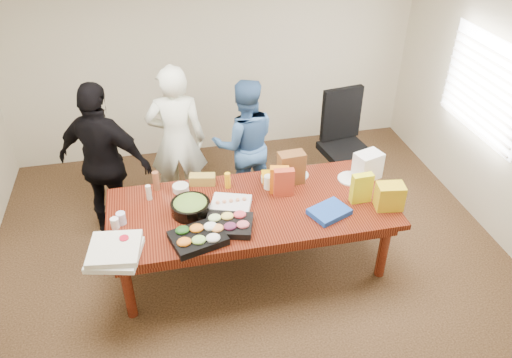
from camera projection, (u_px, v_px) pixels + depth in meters
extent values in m
cube|color=#47301E|center=(252.00, 263.00, 5.30)|extent=(5.50, 5.00, 0.02)
cube|color=white|center=(250.00, 1.00, 3.77)|extent=(5.50, 5.00, 0.02)
cube|color=beige|center=(213.00, 58.00, 6.56)|extent=(5.50, 0.04, 2.70)
cube|color=white|center=(484.00, 87.00, 5.42)|extent=(0.03, 1.40, 1.10)
cube|color=beige|center=(480.00, 87.00, 5.41)|extent=(0.04, 1.36, 1.00)
cube|color=#4C1C0F|center=(252.00, 235.00, 5.09)|extent=(2.80, 1.20, 0.75)
cube|color=black|center=(346.00, 147.00, 6.08)|extent=(0.71, 0.71, 1.23)
imported|color=white|center=(177.00, 141.00, 5.63)|extent=(0.70, 0.50, 1.81)
imported|color=#365C91|center=(245.00, 144.00, 5.79)|extent=(0.80, 0.63, 1.59)
imported|color=black|center=(105.00, 162.00, 5.26)|extent=(1.14, 0.87, 1.80)
cube|color=black|center=(198.00, 238.00, 4.43)|extent=(0.54, 0.47, 0.07)
cube|color=black|center=(229.00, 225.00, 4.58)|extent=(0.51, 0.44, 0.07)
cube|color=silver|center=(231.00, 204.00, 4.84)|extent=(0.45, 0.39, 0.07)
cylinder|color=black|center=(191.00, 207.00, 4.76)|extent=(0.39, 0.39, 0.12)
cube|color=#1942A0|center=(329.00, 212.00, 4.76)|extent=(0.44, 0.39, 0.05)
cube|color=#B83B22|center=(284.00, 182.00, 4.96)|extent=(0.21, 0.10, 0.30)
cube|color=yellow|center=(361.00, 188.00, 4.86)|extent=(0.21, 0.09, 0.31)
cube|color=orange|center=(279.00, 180.00, 4.99)|extent=(0.20, 0.12, 0.29)
cylinder|color=white|center=(268.00, 182.00, 5.09)|extent=(0.12, 0.12, 0.15)
cylinder|color=#FCAC0D|center=(228.00, 180.00, 5.10)|extent=(0.07, 0.07, 0.17)
cylinder|color=brown|center=(156.00, 181.00, 5.06)|extent=(0.08, 0.08, 0.21)
cylinder|color=beige|center=(149.00, 193.00, 4.93)|extent=(0.07, 0.07, 0.16)
cube|color=#EDA206|center=(275.00, 177.00, 5.22)|extent=(0.28, 0.19, 0.09)
cube|color=#A48532|center=(202.00, 179.00, 5.17)|extent=(0.28, 0.17, 0.11)
cube|color=brown|center=(291.00, 168.00, 5.13)|extent=(0.28, 0.17, 0.35)
cylinder|color=#B20F23|center=(125.00, 242.00, 4.35)|extent=(0.10, 0.10, 0.11)
cylinder|color=white|center=(115.00, 223.00, 4.58)|extent=(0.09, 0.09, 0.11)
cylinder|color=silver|center=(121.00, 218.00, 4.62)|extent=(0.10, 0.10, 0.12)
cube|color=silver|center=(115.00, 255.00, 4.27)|extent=(0.52, 0.52, 0.05)
cube|color=silver|center=(115.00, 249.00, 4.25)|extent=(0.49, 0.49, 0.05)
cylinder|color=white|center=(351.00, 179.00, 5.26)|extent=(0.30, 0.30, 0.02)
cylinder|color=silver|center=(298.00, 175.00, 5.32)|extent=(0.26, 0.26, 0.01)
cylinder|color=beige|center=(269.00, 179.00, 5.22)|extent=(0.16, 0.16, 0.06)
cylinder|color=beige|center=(181.00, 188.00, 5.07)|extent=(0.19, 0.19, 0.07)
cube|color=white|center=(368.00, 165.00, 5.22)|extent=(0.32, 0.27, 0.29)
cube|color=gold|center=(390.00, 196.00, 4.79)|extent=(0.28, 0.22, 0.26)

